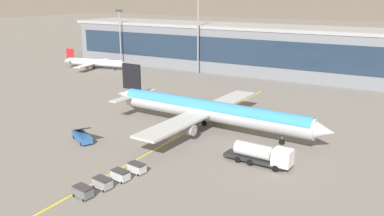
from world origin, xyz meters
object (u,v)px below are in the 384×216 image
object	(u,v)px
baggage_cart_2	(120,175)
baggage_cart_1	(102,183)
main_airliner	(209,110)
baggage_cart_0	(83,192)
commuter_jet_far	(95,62)
baggage_cart_3	(137,168)
fuel_tanker	(262,154)
belt_loader	(82,136)

from	to	relation	value
baggage_cart_2	baggage_cart_1	bearing A→B (deg)	-99.05
main_airliner	baggage_cart_2	distance (m)	26.07
main_airliner	baggage_cart_0	bearing A→B (deg)	-92.98
main_airliner	commuter_jet_far	bearing A→B (deg)	149.26
baggage_cart_1	baggage_cart_3	distance (m)	6.40
fuel_tanker	belt_loader	size ratio (longest dim) A/B	1.63
belt_loader	baggage_cart_2	distance (m)	18.39
main_airliner	belt_loader	distance (m)	24.00
baggage_cart_1	commuter_jet_far	bearing A→B (deg)	133.29
main_airliner	baggage_cart_3	bearing A→B (deg)	-90.42
main_airliner	belt_loader	xyz separation A→B (m)	(-16.75, -16.95, -2.91)
fuel_tanker	baggage_cart_0	xyz separation A→B (m)	(-16.56, -21.30, -0.96)
baggage_cart_3	commuter_jet_far	distance (m)	89.12
baggage_cart_1	commuter_jet_far	size ratio (longest dim) A/B	0.11
baggage_cart_3	commuter_jet_far	size ratio (longest dim) A/B	0.11
fuel_tanker	baggage_cart_0	distance (m)	27.00
baggage_cart_1	belt_loader	bearing A→B (deg)	142.20
baggage_cart_1	baggage_cart_2	distance (m)	3.20
baggage_cart_0	baggage_cart_3	xyz separation A→B (m)	(1.51, 9.48, 0.00)
fuel_tanker	belt_loader	xyz separation A→B (m)	(-31.63, -6.06, -0.76)
fuel_tanker	baggage_cart_0	bearing A→B (deg)	-127.85
belt_loader	baggage_cart_2	bearing A→B (deg)	-29.02
belt_loader	baggage_cart_3	distance (m)	17.55
belt_loader	baggage_cart_0	size ratio (longest dim) A/B	2.35
baggage_cart_3	main_airliner	bearing A→B (deg)	89.58
belt_loader	baggage_cart_1	bearing A→B (deg)	-37.80
fuel_tanker	baggage_cart_2	bearing A→B (deg)	-136.06
fuel_tanker	baggage_cart_1	size ratio (longest dim) A/B	3.82
belt_loader	commuter_jet_far	xyz separation A→B (m)	(-48.12, 55.52, 1.24)
baggage_cart_2	baggage_cart_3	distance (m)	3.20
fuel_tanker	commuter_jet_far	size ratio (longest dim) A/B	0.43
belt_loader	baggage_cart_1	distance (m)	19.71
main_airliner	baggage_cart_3	world-z (taller)	main_airliner
commuter_jet_far	baggage_cart_1	bearing A→B (deg)	-46.71
fuel_tanker	belt_loader	bearing A→B (deg)	-169.15
baggage_cart_2	commuter_jet_far	distance (m)	90.97
main_airliner	baggage_cart_0	world-z (taller)	main_airliner
baggage_cart_3	commuter_jet_far	xyz separation A→B (m)	(-64.70, 61.28, 1.45)
baggage_cart_1	baggage_cart_2	bearing A→B (deg)	80.95
baggage_cart_1	baggage_cart_3	size ratio (longest dim) A/B	1.00
fuel_tanker	baggage_cart_3	bearing A→B (deg)	-141.84
baggage_cart_2	baggage_cart_0	bearing A→B (deg)	-99.05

